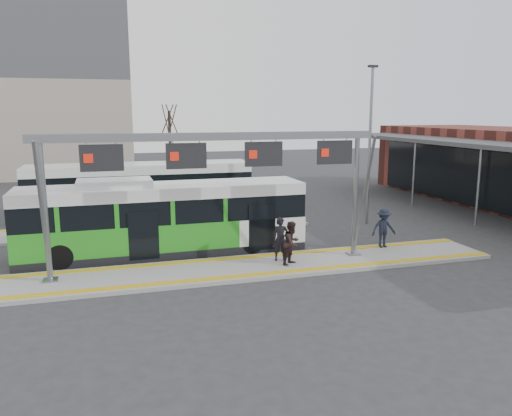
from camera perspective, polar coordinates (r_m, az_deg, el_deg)
The scene contains 14 objects.
ground at distance 19.61m, azimuth -3.11°, elevation -7.22°, with size 120.00×120.00×0.00m, color #2D2D30.
platform_main at distance 19.58m, azimuth -3.12°, elevation -7.01°, with size 22.00×3.00×0.15m, color gray.
platform_second at distance 26.83m, azimuth -15.47°, elevation -2.47°, with size 20.00×3.00×0.15m, color gray.
tactile_main at distance 19.56m, azimuth -3.12°, elevation -6.77°, with size 22.00×2.65×0.02m.
tactile_second at distance 27.94m, azimuth -15.53°, elevation -1.77°, with size 20.00×0.35×0.02m.
gantry at distance 18.90m, azimuth -4.46°, elevation 5.43°, with size 13.00×1.68×5.20m.
hero_bus at distance 22.04m, azimuth -10.49°, elevation -1.24°, with size 12.16×2.69×3.33m.
bg_bus_green at distance 29.92m, azimuth -12.99°, elevation 1.91°, with size 12.71×2.81×3.17m.
passenger_a at distance 20.23m, azimuth 2.83°, elevation -3.58°, with size 0.65×0.43×1.78m, color black.
passenger_b at distance 19.78m, azimuth 4.13°, elevation -4.00°, with size 0.84×0.66×1.73m, color black.
passenger_c at distance 22.89m, azimuth 14.38°, elevation -2.24°, with size 1.13×0.65×1.75m, color black.
tree_left at distance 50.85m, azimuth -17.80°, elevation 10.77°, with size 1.40×1.40×8.50m.
tree_mid at distance 49.41m, azimuth -9.88°, elevation 9.88°, with size 1.40×1.40×7.08m.
lamp_east at distance 27.83m, azimuth 12.87°, elevation 7.36°, with size 0.50×0.25×8.53m.
Camera 1 is at (-4.24, -18.15, 6.08)m, focal length 35.00 mm.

